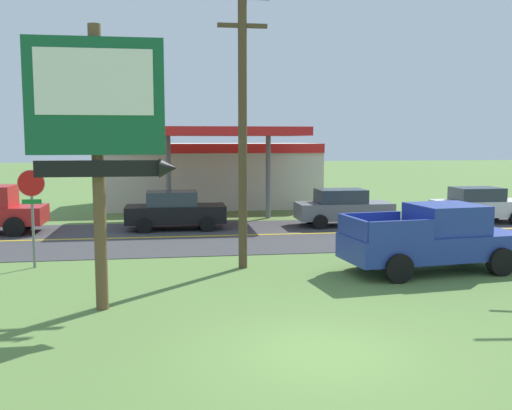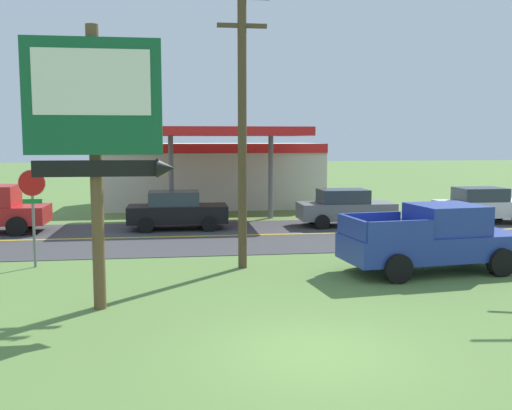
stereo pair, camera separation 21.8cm
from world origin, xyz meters
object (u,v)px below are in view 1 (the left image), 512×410
object	(u,v)px
utility_pole	(243,118)
car_white_near_lane	(479,205)
stop_sign	(32,201)
car_black_far_lane	(175,210)
motel_sign	(99,122)
pickup_blue_parked_on_lawn	(434,239)
car_grey_mid_lane	(343,207)
gas_station	(211,172)

from	to	relation	value
utility_pole	car_white_near_lane	size ratio (longest dim) A/B	2.00
stop_sign	car_black_far_lane	bearing A→B (deg)	58.24
motel_sign	pickup_blue_parked_on_lawn	world-z (taller)	motel_sign
pickup_blue_parked_on_lawn	car_grey_mid_lane	xyz separation A→B (m)	(0.03, 9.08, -0.13)
car_grey_mid_lane	utility_pole	bearing A→B (deg)	-125.05
car_white_near_lane	car_grey_mid_lane	bearing A→B (deg)	180.00
utility_pole	pickup_blue_parked_on_lawn	xyz separation A→B (m)	(5.45, -1.28, -3.48)
utility_pole	gas_station	xyz separation A→B (m)	(0.22, 16.49, -2.50)
car_white_near_lane	car_black_far_lane	world-z (taller)	same
stop_sign	utility_pole	xyz separation A→B (m)	(6.20, -0.92, 2.42)
motel_sign	pickup_blue_parked_on_lawn	xyz separation A→B (m)	(9.09, 2.63, -3.26)
car_white_near_lane	car_black_far_lane	xyz separation A→B (m)	(-13.89, 0.00, 0.00)
motel_sign	car_grey_mid_lane	xyz separation A→B (m)	(9.12, 11.72, -3.40)
stop_sign	utility_pole	distance (m)	6.72
stop_sign	pickup_blue_parked_on_lawn	xyz separation A→B (m)	(11.65, -2.20, -1.06)
stop_sign	car_black_far_lane	world-z (taller)	stop_sign
car_white_near_lane	utility_pole	bearing A→B (deg)	-146.86
utility_pole	car_black_far_lane	world-z (taller)	utility_pole
utility_pole	gas_station	bearing A→B (deg)	89.23
car_black_far_lane	pickup_blue_parked_on_lawn	bearing A→B (deg)	-50.88
car_black_far_lane	gas_station	bearing A→B (deg)	76.02
gas_station	car_grey_mid_lane	bearing A→B (deg)	-58.82
motel_sign	pickup_blue_parked_on_lawn	bearing A→B (deg)	16.16
utility_pole	car_black_far_lane	xyz separation A→B (m)	(-1.94, 7.80, -3.62)
motel_sign	gas_station	distance (m)	20.89
motel_sign	gas_station	world-z (taller)	motel_sign
car_white_near_lane	car_black_far_lane	bearing A→B (deg)	180.00
pickup_blue_parked_on_lawn	utility_pole	bearing A→B (deg)	166.78
stop_sign	pickup_blue_parked_on_lawn	size ratio (longest dim) A/B	0.55
motel_sign	car_grey_mid_lane	size ratio (longest dim) A/B	1.50
utility_pole	gas_station	world-z (taller)	utility_pole
pickup_blue_parked_on_lawn	gas_station	bearing A→B (deg)	106.39
stop_sign	car_black_far_lane	xyz separation A→B (m)	(4.26, 6.88, -1.20)
stop_sign	pickup_blue_parked_on_lawn	bearing A→B (deg)	-10.71
motel_sign	gas_station	xyz separation A→B (m)	(3.86, 20.40, -2.28)
utility_pole	car_white_near_lane	xyz separation A→B (m)	(11.95, 7.80, -3.62)
car_grey_mid_lane	car_black_far_lane	xyz separation A→B (m)	(-7.41, 0.00, 0.00)
motel_sign	utility_pole	xyz separation A→B (m)	(3.64, 3.91, 0.22)
utility_pole	pickup_blue_parked_on_lawn	size ratio (longest dim) A/B	1.55
utility_pole	gas_station	size ratio (longest dim) A/B	0.70
stop_sign	motel_sign	bearing A→B (deg)	-62.14
gas_station	pickup_blue_parked_on_lawn	bearing A→B (deg)	-73.61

